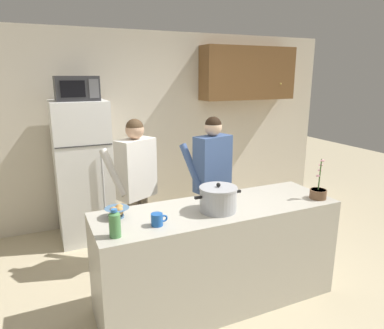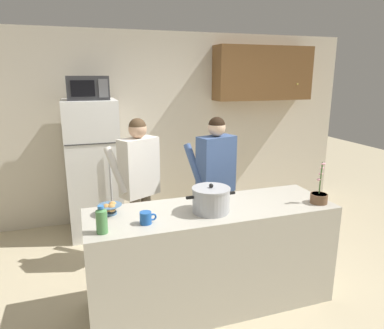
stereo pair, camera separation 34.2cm
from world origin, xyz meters
The scene contains 12 objects.
ground_plane centered at (0.00, 0.00, 0.00)m, with size 14.00×14.00×0.00m, color #C6B793.
back_wall_unit centered at (0.27, 2.26, 1.43)m, with size 6.00×0.48×2.60m.
kitchen_island centered at (0.00, 0.00, 0.46)m, with size 2.14×0.68×0.92m, color #BCB7A8.
refrigerator centered at (-0.89, 1.85, 0.87)m, with size 0.64×0.68×1.73m.
microwave centered at (-0.89, 1.83, 1.87)m, with size 0.48×0.37×0.28m.
person_near_pot centered at (-0.46, 0.94, 0.99)m, with size 0.60×0.56×1.60m.
person_by_sink centered at (0.35, 0.80, 0.99)m, with size 0.56×0.50×1.60m.
cooking_pot centered at (-0.04, -0.07, 1.03)m, with size 0.43×0.32×0.24m.
coffee_mug centered at (-0.60, -0.14, 0.97)m, with size 0.13×0.09×0.10m.
bread_bowl centered at (-0.84, 0.13, 0.97)m, with size 0.20×0.20×0.10m.
bottle_near_edge centered at (-0.93, -0.20, 1.02)m, with size 0.08×0.08×0.21m.
potted_orchid centered at (0.94, -0.18, 0.98)m, with size 0.15×0.15×0.38m.
Camera 1 is at (-1.37, -2.48, 2.03)m, focal length 32.67 mm.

